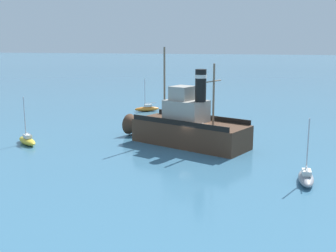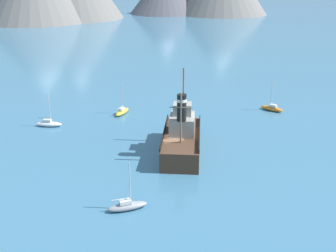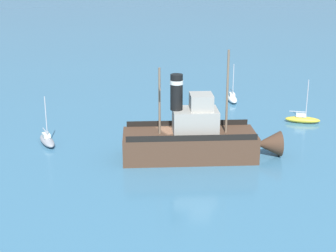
% 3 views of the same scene
% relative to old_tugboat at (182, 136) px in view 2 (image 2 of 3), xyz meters
% --- Properties ---
extents(ground_plane, '(600.00, 600.00, 0.00)m').
position_rel_old_tugboat_xyz_m(ground_plane, '(-1.91, -1.30, -1.83)').
color(ground_plane, teal).
extents(old_tugboat, '(8.90, 14.54, 9.90)m').
position_rel_old_tugboat_xyz_m(old_tugboat, '(0.00, 0.00, 0.00)').
color(old_tugboat, '#4C3323').
rests_on(old_tugboat, ground).
extents(sailboat_white, '(3.92, 2.56, 4.90)m').
position_rel_old_tugboat_xyz_m(sailboat_white, '(-15.07, 14.07, -1.40)').
color(sailboat_white, white).
rests_on(sailboat_white, ground).
extents(sailboat_yellow, '(3.30, 3.61, 4.90)m').
position_rel_old_tugboat_xyz_m(sailboat_yellow, '(-3.84, 15.90, -1.40)').
color(sailboat_yellow, gold).
rests_on(sailboat_yellow, ground).
extents(sailboat_grey, '(3.81, 1.15, 4.90)m').
position_rel_old_tugboat_xyz_m(sailboat_grey, '(-9.81, -11.21, -1.40)').
color(sailboat_grey, gray).
rests_on(sailboat_grey, ground).
extents(sailboat_orange, '(2.92, 3.81, 4.90)m').
position_rel_old_tugboat_xyz_m(sailboat_orange, '(19.06, 9.61, -1.40)').
color(sailboat_orange, orange).
rests_on(sailboat_orange, ground).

